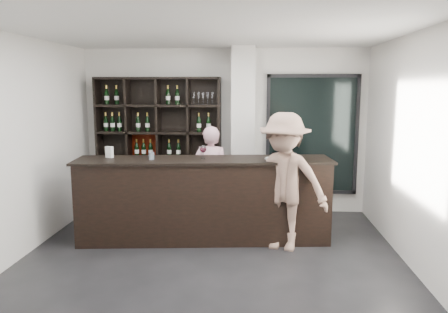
# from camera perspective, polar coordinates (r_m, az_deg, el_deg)

# --- Properties ---
(floor) EXTENTS (5.00, 5.50, 0.01)m
(floor) POSITION_cam_1_polar(r_m,az_deg,el_deg) (5.52, -2.06, -14.80)
(floor) COLOR black
(floor) RESTS_ON ground
(wine_shelf) EXTENTS (2.20, 0.35, 2.40)m
(wine_shelf) POSITION_cam_1_polar(r_m,az_deg,el_deg) (7.84, -8.49, 1.43)
(wine_shelf) COLOR black
(wine_shelf) RESTS_ON floor
(structural_column) EXTENTS (0.40, 0.40, 2.90)m
(structural_column) POSITION_cam_1_polar(r_m,az_deg,el_deg) (7.54, 2.53, 3.13)
(structural_column) COLOR silver
(structural_column) RESTS_ON floor
(glass_panel) EXTENTS (1.60, 0.08, 2.10)m
(glass_panel) POSITION_cam_1_polar(r_m,az_deg,el_deg) (7.82, 11.40, 2.81)
(glass_panel) COLOR black
(glass_panel) RESTS_ON floor
(tasting_counter) EXTENTS (3.67, 0.75, 1.21)m
(tasting_counter) POSITION_cam_1_polar(r_m,az_deg,el_deg) (6.39, -2.63, -5.65)
(tasting_counter) COLOR black
(tasting_counter) RESTS_ON floor
(taster_pink) EXTENTS (0.63, 0.45, 1.62)m
(taster_pink) POSITION_cam_1_polar(r_m,az_deg,el_deg) (7.05, -1.71, -2.54)
(taster_pink) COLOR #D5A1AD
(taster_pink) RESTS_ON floor
(taster_black) EXTENTS (0.86, 0.71, 1.63)m
(taster_black) POSITION_cam_1_polar(r_m,az_deg,el_deg) (7.03, 7.26, -2.60)
(taster_black) COLOR black
(taster_black) RESTS_ON floor
(customer) EXTENTS (1.38, 1.05, 1.90)m
(customer) POSITION_cam_1_polar(r_m,az_deg,el_deg) (6.03, 7.83, -3.30)
(customer) COLOR #957362
(customer) RESTS_ON floor
(wine_glass) EXTENTS (0.10, 0.10, 0.22)m
(wine_glass) POSITION_cam_1_polar(r_m,az_deg,el_deg) (6.24, -2.74, 0.68)
(wine_glass) COLOR white
(wine_glass) RESTS_ON tasting_counter
(spit_cup) EXTENTS (0.09, 0.09, 0.11)m
(spit_cup) POSITION_cam_1_polar(r_m,az_deg,el_deg) (6.28, -9.46, 0.09)
(spit_cup) COLOR silver
(spit_cup) RESTS_ON tasting_counter
(napkin_stack) EXTENTS (0.15, 0.15, 0.02)m
(napkin_stack) POSITION_cam_1_polar(r_m,az_deg,el_deg) (6.27, 6.04, -0.23)
(napkin_stack) COLOR white
(napkin_stack) RESTS_ON tasting_counter
(card_stand) EXTENTS (0.12, 0.09, 0.16)m
(card_stand) POSITION_cam_1_polar(r_m,az_deg,el_deg) (6.57, -14.75, 0.57)
(card_stand) COLOR white
(card_stand) RESTS_ON tasting_counter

